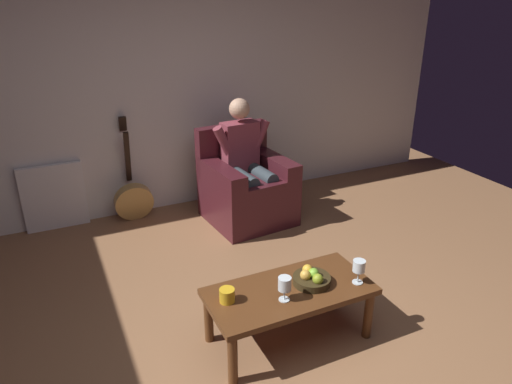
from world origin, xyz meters
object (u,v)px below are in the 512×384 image
Objects in this scene: fruit_bowl at (311,278)px; candle_jar at (227,295)px; coffee_table at (290,296)px; wine_glass_far at (359,267)px; wine_glass_near at (285,285)px; person_seated at (247,159)px; guitar at (133,198)px; armchair at (246,188)px.

candle_jar is (0.57, -0.05, 0.00)m from fruit_bowl.
wine_glass_far is (-0.44, 0.13, 0.17)m from coffee_table.
wine_glass_far reaches higher than fruit_bowl.
wine_glass_far is at bearing 175.66° from wine_glass_near.
person_seated is 7.48× the size of wine_glass_near.
guitar is 6.24× the size of wine_glass_far.
armchair is 1.95m from candle_jar.
coffee_table is 6.44× the size of wine_glass_far.
wine_glass_far is at bearing 168.28° from candle_jar.
person_seated reaches higher than armchair.
fruit_bowl is (0.33, 1.78, 0.10)m from armchair.
wine_glass_far is (-0.52, 0.04, 0.01)m from wine_glass_near.
person_seated is 7.25× the size of wine_glass_far.
coffee_table is (0.48, 1.78, 0.01)m from armchair.
coffee_table is at bearing -135.40° from wine_glass_near.
guitar is 2.39m from wine_glass_near.
fruit_bowl is at bearing 174.63° from candle_jar.
person_seated is 1.85m from coffee_table.
wine_glass_near reaches higher than candle_jar.
guitar is at bearing -30.61° from person_seated.
coffee_table is 1.03× the size of guitar.
wine_glass_near is at bearing 18.66° from fruit_bowl.
person_seated is 1.89m from wine_glass_far.
fruit_bowl is (-0.71, 2.25, 0.20)m from guitar.
coffee_table is 0.49m from wine_glass_far.
armchair is at bearing 155.64° from guitar.
armchair is 9.59× the size of candle_jar.
armchair is 1.96m from wine_glass_near.
wine_glass_near is at bearing -4.34° from wine_glass_far.
coffee_table is at bearing -16.14° from wine_glass_far.
guitar reaches higher than coffee_table.
person_seated is (-0.00, 0.02, 0.32)m from armchair.
wine_glass_far is at bearing 83.11° from person_seated.
candle_jar is at bearing 56.87° from person_seated.
armchair is at bearing -105.25° from coffee_table.
fruit_bowl is (-0.24, -0.08, -0.07)m from wine_glass_near.
coffee_table is at bearing 173.10° from candle_jar.
armchair is at bearing -90.00° from person_seated.
wine_glass_near is at bearing 44.60° from coffee_table.
wine_glass_far reaches higher than candle_jar.
wine_glass_far is 0.87m from candle_jar.
candle_jar is at bearing 93.53° from guitar.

